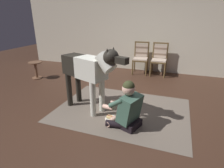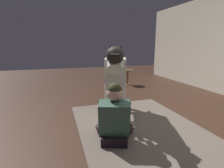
# 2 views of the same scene
# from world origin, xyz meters

# --- Properties ---
(ground_plane) EXTENTS (15.37, 15.37, 0.00)m
(ground_plane) POSITION_xyz_m (0.00, 0.00, 0.00)
(ground_plane) COLOR #3E271B
(back_wall) EXTENTS (8.88, 0.10, 2.60)m
(back_wall) POSITION_xyz_m (0.00, 2.94, 1.30)
(back_wall) COLOR beige
(back_wall) RESTS_ON ground
(area_rug) EXTENTS (2.52, 1.88, 0.01)m
(area_rug) POSITION_xyz_m (0.06, -0.03, 0.00)
(area_rug) COLOR #695D51
(area_rug) RESTS_ON ground
(dining_chair_left_of_pair) EXTENTS (0.50, 0.50, 0.98)m
(dining_chair_left_of_pair) POSITION_xyz_m (-0.12, 2.58, 0.54)
(dining_chair_left_of_pair) COLOR brown
(dining_chair_left_of_pair) RESTS_ON ground
(dining_chair_right_of_pair) EXTENTS (0.47, 0.47, 0.98)m
(dining_chair_right_of_pair) POSITION_xyz_m (0.45, 2.58, 0.54)
(dining_chair_right_of_pair) COLOR brown
(dining_chair_right_of_pair) RESTS_ON ground
(person_sitting_on_floor) EXTENTS (0.71, 0.60, 0.81)m
(person_sitting_on_floor) POSITION_xyz_m (0.29, -0.53, 0.33)
(person_sitting_on_floor) COLOR black
(person_sitting_on_floor) RESTS_ON ground
(large_dog) EXTENTS (1.55, 0.68, 1.29)m
(large_dog) POSITION_xyz_m (-0.53, -0.24, 0.83)
(large_dog) COLOR silver
(large_dog) RESTS_ON ground
(hot_dog_on_plate) EXTENTS (0.26, 0.26, 0.06)m
(hot_dog_on_plate) POSITION_xyz_m (-0.01, -0.42, 0.02)
(hot_dog_on_plate) COLOR white
(hot_dog_on_plate) RESTS_ON ground
(round_side_table) EXTENTS (0.38, 0.38, 0.49)m
(round_side_table) POSITION_xyz_m (-2.88, 0.98, 0.29)
(round_side_table) COLOR brown
(round_side_table) RESTS_ON ground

